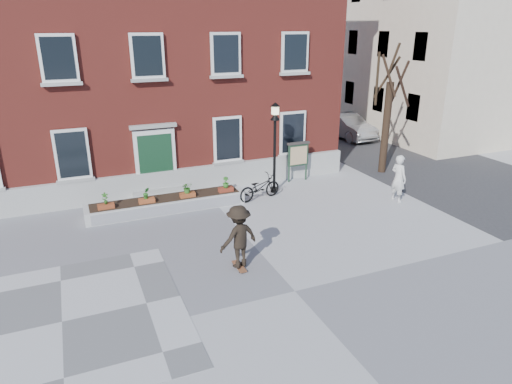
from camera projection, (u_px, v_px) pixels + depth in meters
name	position (u px, v px, depth m)	size (l,w,h in m)	color
ground	(295.00, 291.00, 12.66)	(100.00, 100.00, 0.00)	#9E9EA1
checker_patch	(62.00, 322.00, 11.34)	(6.00, 6.00, 0.01)	slate
bicycle	(260.00, 187.00, 19.09)	(0.70, 2.00, 1.05)	black
parked_car	(347.00, 126.00, 29.37)	(1.62, 4.65, 1.53)	#A8AAAD
bystander	(398.00, 178.00, 18.74)	(0.72, 0.48, 1.99)	silver
brick_building	(128.00, 38.00, 21.82)	(18.40, 10.85, 12.60)	maroon
planter_assembly	(167.00, 203.00, 18.03)	(6.20, 1.12, 1.15)	silver
bare_tree	(387.00, 116.00, 21.87)	(1.83, 1.83, 6.16)	#312116
side_street	(391.00, 23.00, 33.84)	(15.20, 36.00, 14.50)	#39393C
lamp_post	(275.00, 135.00, 19.23)	(0.40, 0.40, 3.93)	black
notice_board	(298.00, 155.00, 21.08)	(1.10, 0.16, 1.87)	#193323
skateboarder	(239.00, 237.00, 13.49)	(1.41, 1.03, 2.03)	brown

